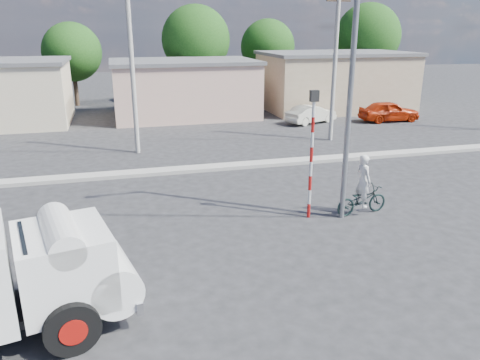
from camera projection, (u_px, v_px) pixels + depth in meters
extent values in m
plane|color=#252527|center=(229.00, 246.00, 14.03)|extent=(120.00, 120.00, 0.00)
cube|color=#99968E|center=(188.00, 169.00, 21.35)|extent=(40.00, 0.80, 0.16)
cylinder|color=black|center=(72.00, 328.00, 9.31)|extent=(1.17, 0.57, 1.13)
cylinder|color=#B7120D|center=(72.00, 328.00, 9.31)|extent=(0.62, 0.48, 0.55)
cylinder|color=black|center=(57.00, 279.00, 11.12)|extent=(1.17, 0.57, 1.13)
cylinder|color=#B7120D|center=(57.00, 279.00, 11.12)|extent=(0.62, 0.48, 0.55)
cube|color=white|center=(64.00, 265.00, 9.99)|extent=(2.27, 2.46, 1.59)
cylinder|color=white|center=(107.00, 274.00, 10.52)|extent=(1.57, 2.30, 1.13)
cylinder|color=white|center=(60.00, 234.00, 9.77)|extent=(1.17, 2.21, 0.72)
cube|color=silver|center=(127.00, 286.00, 10.83)|extent=(0.63, 2.18, 0.29)
cube|color=black|center=(25.00, 252.00, 9.53)|extent=(0.47, 1.72, 0.72)
imported|color=black|center=(362.00, 200.00, 16.33)|extent=(2.03, 0.90, 1.03)
imported|color=silver|center=(363.00, 189.00, 16.21)|extent=(0.52, 0.72, 1.86)
imported|color=beige|center=(311.00, 114.00, 31.87)|extent=(3.95, 2.59, 1.23)
imported|color=#AB2508|center=(389.00, 111.00, 32.47)|extent=(4.21, 1.84, 1.41)
cylinder|color=red|center=(309.00, 210.00, 16.12)|extent=(0.11, 0.11, 0.50)
cylinder|color=white|center=(309.00, 197.00, 15.96)|extent=(0.11, 0.11, 0.50)
cylinder|color=red|center=(310.00, 183.00, 15.81)|extent=(0.11, 0.11, 0.50)
cylinder|color=white|center=(311.00, 169.00, 15.65)|extent=(0.11, 0.11, 0.50)
cylinder|color=red|center=(311.00, 154.00, 15.50)|extent=(0.11, 0.11, 0.50)
cylinder|color=white|center=(312.00, 140.00, 15.34)|extent=(0.11, 0.11, 0.50)
cylinder|color=red|center=(313.00, 125.00, 15.18)|extent=(0.11, 0.11, 0.50)
cylinder|color=white|center=(314.00, 109.00, 15.03)|extent=(0.11, 0.11, 0.50)
cube|color=black|center=(314.00, 96.00, 14.89)|extent=(0.28, 0.18, 0.36)
cylinder|color=slate|center=(351.00, 86.00, 14.79)|extent=(0.18, 0.18, 9.00)
cube|color=#DBAC96|center=(184.00, 90.00, 34.13)|extent=(10.00, 7.00, 3.80)
cube|color=#59595B|center=(183.00, 61.00, 33.50)|extent=(10.30, 7.30, 0.24)
cube|color=tan|center=(335.00, 82.00, 37.01)|extent=(11.00, 7.00, 4.20)
cube|color=#59595B|center=(336.00, 53.00, 36.32)|extent=(11.30, 7.30, 0.24)
cylinder|color=#38281E|center=(75.00, 85.00, 38.64)|extent=(0.36, 0.36, 3.47)
sphere|color=#275C1B|center=(72.00, 52.00, 37.83)|extent=(4.71, 4.71, 4.71)
cylinder|color=#38281E|center=(197.00, 78.00, 40.06)|extent=(0.36, 0.36, 4.20)
sphere|color=#275C1B|center=(196.00, 40.00, 39.08)|extent=(5.70, 5.70, 5.70)
cylinder|color=#38281E|center=(267.00, 77.00, 43.71)|extent=(0.36, 0.36, 3.64)
sphere|color=#275C1B|center=(268.00, 47.00, 42.86)|extent=(4.94, 4.94, 4.94)
cylinder|color=#38281E|center=(365.00, 73.00, 43.97)|extent=(0.36, 0.36, 4.37)
sphere|color=#275C1B|center=(368.00, 36.00, 42.95)|extent=(5.93, 5.93, 5.93)
cylinder|color=#99968E|center=(133.00, 75.00, 23.31)|extent=(0.24, 0.24, 8.00)
cylinder|color=#99968E|center=(334.00, 70.00, 26.01)|extent=(0.24, 0.24, 8.00)
cube|color=#38281E|center=(339.00, 1.00, 24.89)|extent=(1.40, 0.08, 0.08)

